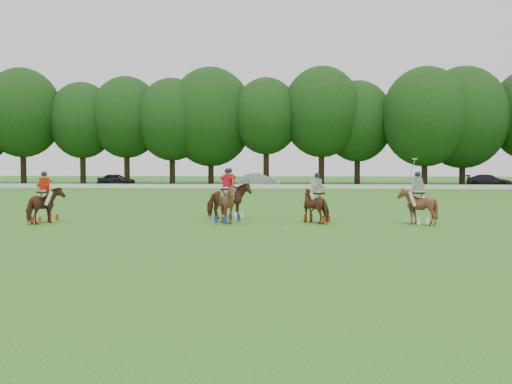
# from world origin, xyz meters

# --- Properties ---
(ground) EXTENTS (180.00, 180.00, 0.00)m
(ground) POSITION_xyz_m (0.00, 0.00, 0.00)
(ground) COLOR #2E631C
(ground) RESTS_ON ground
(tree_line) EXTENTS (117.98, 14.32, 14.75)m
(tree_line) POSITION_xyz_m (0.26, 48.05, 8.23)
(tree_line) COLOR black
(tree_line) RESTS_ON ground
(boundary_rail) EXTENTS (120.00, 0.10, 0.44)m
(boundary_rail) POSITION_xyz_m (0.00, 38.00, 0.22)
(boundary_rail) COLOR white
(boundary_rail) RESTS_ON ground
(car_left) EXTENTS (4.33, 1.99, 1.44)m
(car_left) POSITION_xyz_m (-16.76, 42.50, 0.72)
(car_left) COLOR black
(car_left) RESTS_ON ground
(car_mid) EXTENTS (4.61, 1.63, 1.52)m
(car_mid) POSITION_xyz_m (-0.59, 42.50, 0.76)
(car_mid) COLOR #9C9CA1
(car_mid) RESTS_ON ground
(car_right) EXTENTS (5.11, 3.74, 1.38)m
(car_right) POSITION_xyz_m (24.50, 42.50, 0.69)
(car_right) COLOR black
(car_right) RESTS_ON ground
(polo_red_a) EXTENTS (1.30, 2.05, 2.31)m
(polo_red_a) POSITION_xyz_m (-7.79, 3.64, 0.83)
(polo_red_a) COLOR #492813
(polo_red_a) RESTS_ON ground
(polo_red_b) EXTENTS (2.24, 2.27, 2.43)m
(polo_red_b) POSITION_xyz_m (0.15, 6.27, 0.89)
(polo_red_b) COLOR #492813
(polo_red_b) RESTS_ON ground
(polo_red_c) EXTENTS (1.93, 2.02, 2.45)m
(polo_red_c) POSITION_xyz_m (0.30, 4.10, 0.90)
(polo_red_c) COLOR #492813
(polo_red_c) RESTS_ON ground
(polo_stripe_a) EXTENTS (1.83, 1.90, 2.25)m
(polo_stripe_a) POSITION_xyz_m (4.26, 4.62, 0.81)
(polo_stripe_a) COLOR #492813
(polo_stripe_a) RESTS_ON ground
(polo_stripe_b) EXTENTS (1.56, 1.69, 2.84)m
(polo_stripe_b) POSITION_xyz_m (8.57, 4.17, 0.83)
(polo_stripe_b) COLOR #492813
(polo_stripe_b) RESTS_ON ground
(polo_ball) EXTENTS (0.09, 0.09, 0.09)m
(polo_ball) POSITION_xyz_m (2.87, 1.95, 0.04)
(polo_ball) COLOR white
(polo_ball) RESTS_ON ground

